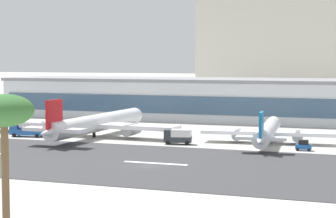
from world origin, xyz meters
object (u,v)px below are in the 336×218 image
(service_box_truck_0, at_px, (178,136))
(palm_tree_0, at_px, (4,116))
(service_fuel_truck_2, at_px, (28,128))
(distant_hotel_block, at_px, (312,47))
(service_baggage_tug_1, at_px, (304,146))
(airliner_red_tail_gate_1, at_px, (94,124))
(terminal_building, at_px, (238,99))
(airliner_blue_tail_gate_2, at_px, (267,132))

(service_box_truck_0, xyz_separation_m, palm_tree_0, (10.05, -79.48, 11.62))
(service_fuel_truck_2, distance_m, palm_tree_0, 94.15)
(distant_hotel_block, height_order, service_box_truck_0, distant_hotel_block)
(service_box_truck_0, relative_size, service_baggage_tug_1, 1.93)
(airliner_red_tail_gate_1, xyz_separation_m, palm_tree_0, (32.71, -84.35, 10.20))
(terminal_building, relative_size, airliner_red_tail_gate_1, 3.13)
(terminal_building, distance_m, service_baggage_tug_1, 64.70)
(airliner_blue_tail_gate_2, xyz_separation_m, service_baggage_tug_1, (8.85, -7.87, -1.58))
(distant_hotel_block, distance_m, service_baggage_tug_1, 153.88)
(service_fuel_truck_2, bearing_deg, distant_hotel_block, -114.58)
(airliner_blue_tail_gate_2, relative_size, service_baggage_tug_1, 12.05)
(airliner_red_tail_gate_1, height_order, palm_tree_0, palm_tree_0)
(distant_hotel_block, distance_m, service_box_truck_0, 152.93)
(terminal_building, xyz_separation_m, service_box_truck_0, (-0.21, -57.98, -4.56))
(service_baggage_tug_1, bearing_deg, terminal_building, 111.96)
(airliner_red_tail_gate_1, xyz_separation_m, airliner_blue_tail_gate_2, (41.00, 2.41, -0.58))
(distant_hotel_block, relative_size, service_baggage_tug_1, 29.21)
(airliner_red_tail_gate_1, height_order, service_baggage_tug_1, airliner_red_tail_gate_1)
(service_baggage_tug_1, distance_m, service_fuel_truck_2, 65.54)
(airliner_red_tail_gate_1, distance_m, airliner_blue_tail_gate_2, 41.07)
(airliner_blue_tail_gate_2, height_order, service_baggage_tug_1, airliner_blue_tail_gate_2)
(airliner_red_tail_gate_1, bearing_deg, service_baggage_tug_1, -93.98)
(service_fuel_truck_2, height_order, palm_tree_0, palm_tree_0)
(airliner_red_tail_gate_1, distance_m, service_baggage_tug_1, 50.19)
(terminal_building, distance_m, airliner_blue_tail_gate_2, 53.97)
(airliner_red_tail_gate_1, bearing_deg, service_fuel_truck_2, 107.93)
(airliner_red_tail_gate_1, relative_size, service_baggage_tug_1, 14.75)
(airliner_red_tail_gate_1, relative_size, palm_tree_0, 3.14)
(airliner_red_tail_gate_1, distance_m, service_box_truck_0, 23.22)
(airliner_red_tail_gate_1, height_order, service_fuel_truck_2, airliner_red_tail_gate_1)
(service_baggage_tug_1, distance_m, palm_tree_0, 81.67)
(airliner_red_tail_gate_1, height_order, airliner_blue_tail_gate_2, airliner_red_tail_gate_1)
(airliner_red_tail_gate_1, bearing_deg, palm_tree_0, -156.53)
(service_baggage_tug_1, bearing_deg, airliner_blue_tail_gate_2, 135.57)
(airliner_blue_tail_gate_2, height_order, service_box_truck_0, airliner_blue_tail_gate_2)
(airliner_blue_tail_gate_2, bearing_deg, palm_tree_0, 169.13)
(distant_hotel_block, height_order, palm_tree_0, distant_hotel_block)
(distant_hotel_block, bearing_deg, airliner_red_tail_gate_1, -103.39)
(distant_hotel_block, bearing_deg, service_baggage_tug_1, -84.30)
(distant_hotel_block, bearing_deg, service_box_truck_0, -94.58)
(airliner_blue_tail_gate_2, height_order, palm_tree_0, palm_tree_0)
(airliner_red_tail_gate_1, bearing_deg, airliner_blue_tail_gate_2, -84.36)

